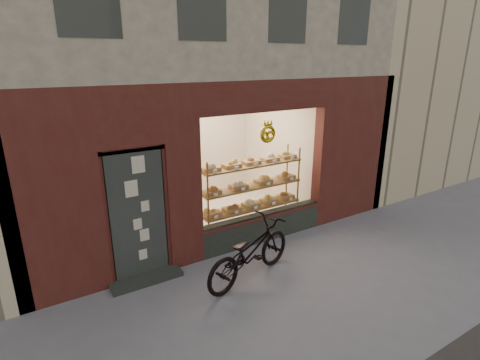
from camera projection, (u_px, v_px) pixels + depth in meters
ground at (319, 302)px, 5.55m from camera, size 90.00×90.00×0.00m
neighbor_right at (420, 28)px, 13.40m from camera, size 12.00×7.00×9.00m
display_shelf at (251, 192)px, 7.56m from camera, size 2.20×0.45×1.70m
bicycle at (250, 252)px, 6.02m from camera, size 1.96×1.11×0.98m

